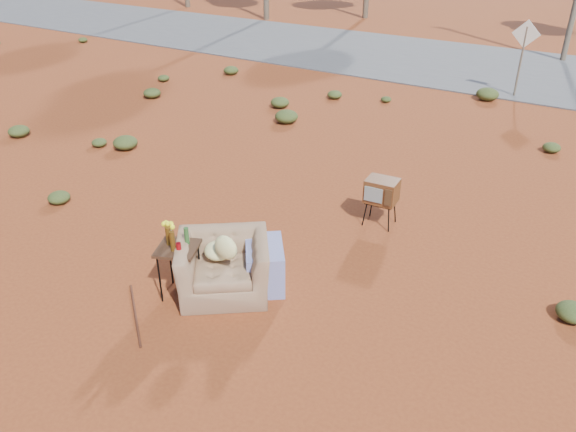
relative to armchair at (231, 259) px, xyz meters
The scene contains 8 objects.
ground 0.56m from the armchair, 157.79° to the left, with size 140.00×140.00×0.00m, color brown.
highway 15.08m from the armchair, 90.69° to the left, with size 140.00×7.00×0.04m, color #565659.
armchair is the anchor object (origin of this frame).
tv_unit 3.10m from the armchair, 70.54° to the left, with size 0.56×0.47×0.86m.
side_table 0.81m from the armchair, 142.89° to the right, with size 0.72×0.72×1.10m.
rusty_bar 1.51m from the armchair, 122.66° to the right, with size 0.04×0.04×1.39m, color #4F2515.
road_sign 12.19m from the armchair, 83.77° to the left, with size 0.78×0.06×2.19m.
scrub_patch 4.61m from the armchair, 102.65° to the left, with size 17.49×8.07×0.33m.
Camera 1 is at (4.41, -5.32, 4.90)m, focal length 35.00 mm.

